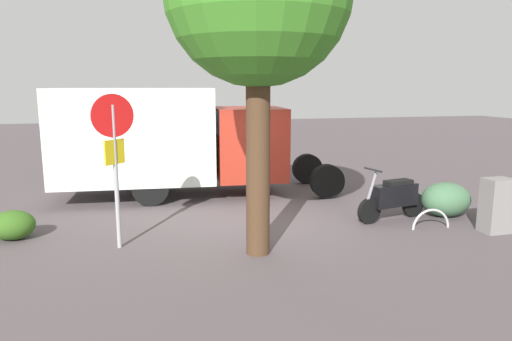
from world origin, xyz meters
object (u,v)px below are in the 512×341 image
(bike_rack_hoop, at_px, (431,228))
(motorcycle, at_px, (394,197))
(stop_sign, at_px, (114,147))
(utility_cabinet, at_px, (496,206))
(box_truck_near, at_px, (172,137))

(bike_rack_hoop, bearing_deg, motorcycle, -59.85)
(bike_rack_hoop, bearing_deg, stop_sign, -2.96)
(utility_cabinet, distance_m, bike_rack_hoop, 1.35)
(box_truck_near, xyz_separation_m, bike_rack_hoop, (-5.01, 4.25, -1.59))
(box_truck_near, xyz_separation_m, utility_cabinet, (-6.12, 4.77, -1.04))
(box_truck_near, relative_size, utility_cabinet, 6.81)
(box_truck_near, bearing_deg, stop_sign, -103.60)
(stop_sign, height_order, bike_rack_hoop, stop_sign)
(motorcycle, bearing_deg, stop_sign, -7.95)
(motorcycle, height_order, bike_rack_hoop, motorcycle)
(box_truck_near, height_order, bike_rack_hoop, box_truck_near)
(box_truck_near, height_order, motorcycle, box_truck_near)
(stop_sign, xyz_separation_m, bike_rack_hoop, (-6.26, 0.32, -1.86))
(box_truck_near, height_order, stop_sign, box_truck_near)
(box_truck_near, distance_m, bike_rack_hoop, 6.76)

